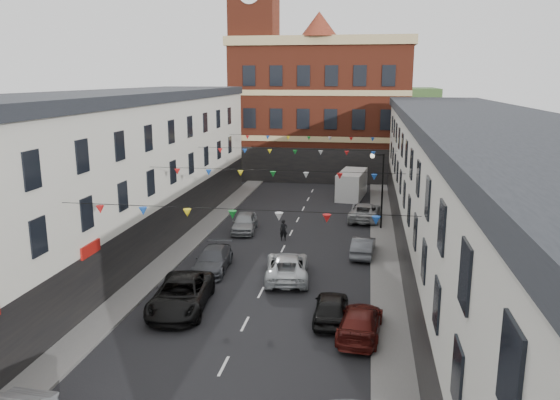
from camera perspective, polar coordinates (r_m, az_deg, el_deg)
The scene contains 19 objects.
ground at distance 30.65m, azimuth -2.01°, elevation -9.64°, with size 160.00×160.00×0.00m, color black.
pavement_left at distance 34.31m, azimuth -12.83°, elevation -7.34°, with size 1.80×64.00×0.15m, color #605E5B.
pavement_right at distance 31.99m, azimuth 11.07°, elevation -8.75°, with size 1.80×64.00×0.15m, color #605E5B.
terrace_left at distance 34.20m, azimuth -21.51°, elevation 1.20°, with size 8.40×56.00×10.70m.
terrace_right at distance 30.24m, azimuth 20.79°, elevation -1.13°, with size 8.40×56.00×9.70m.
civic_building at distance 66.07m, azimuth 4.38°, elevation 9.62°, with size 20.60×13.30×18.50m.
clock_tower at distance 64.22m, azimuth -2.69°, elevation 15.63°, with size 5.60×5.60×30.00m.
distant_hill at distance 90.55m, azimuth 3.10°, elevation 8.48°, with size 40.00×14.00×10.00m, color #325025.
street_lamp at distance 42.52m, azimuth 10.35°, elevation 2.01°, with size 1.10×0.36×6.00m.
car_left_c at distance 28.71m, azimuth -10.31°, elevation -9.70°, with size 2.66×5.78×1.61m, color black.
car_left_d at distance 33.97m, azimuth -7.03°, elevation -6.21°, with size 1.93×4.76×1.38m, color #45474D.
car_left_e at distance 42.11m, azimuth -3.73°, elevation -2.34°, with size 1.73×4.30×1.47m, color #919599.
car_right_c at distance 25.91m, azimuth 8.37°, elevation -12.51°, with size 1.87×4.61×1.34m, color #521410.
car_right_d at distance 27.21m, azimuth 5.37°, elevation -11.10°, with size 1.63×4.06×1.38m, color black.
car_right_e at distance 36.81m, azimuth 8.68°, elevation -4.82°, with size 1.39×3.97×1.31m, color #54575D.
car_right_f at distance 45.93m, azimuth 8.82°, elevation -1.20°, with size 2.41×5.22×1.45m, color #9A9D9F.
moving_car at distance 32.43m, azimuth 0.73°, elevation -6.95°, with size 2.44×5.30×1.47m, color silver.
white_van at distance 54.35m, azimuth 7.51°, elevation 1.62°, with size 2.26×5.88×2.60m, color silver.
pedestrian at distance 39.70m, azimuth 0.38°, elevation -3.18°, with size 0.57×0.37×1.55m, color black.
Camera 1 is at (5.55, -27.80, 11.65)m, focal length 35.00 mm.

